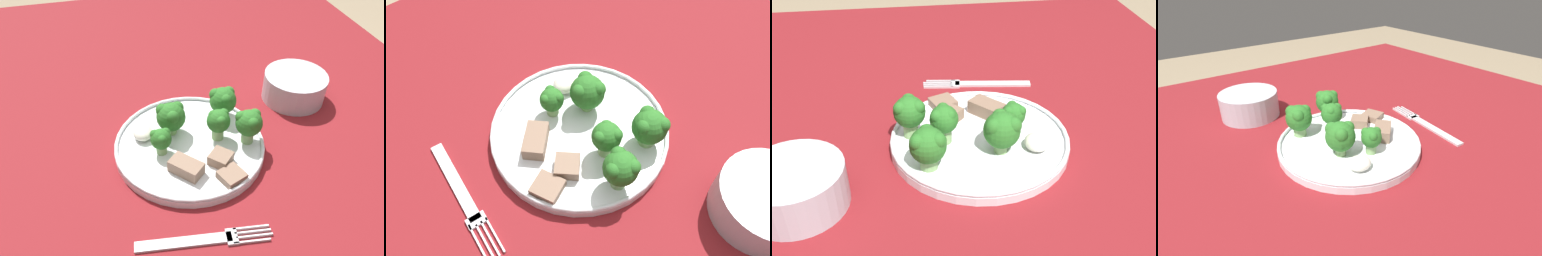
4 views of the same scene
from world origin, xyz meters
The scene contains 13 objects.
table centered at (0.00, 0.00, 0.68)m, with size 1.26×0.98×0.78m.
dinner_plate centered at (0.04, -0.04, 0.79)m, with size 0.24×0.24×0.02m.
fork centered at (0.21, -0.07, 0.78)m, with size 0.04×0.18×0.00m.
cream_bowl centered at (-0.05, 0.18, 0.80)m, with size 0.12×0.12×0.05m.
broccoli_floret_near_rim_left centered at (0.01, -0.06, 0.82)m, with size 0.05×0.05×0.06m.
broccoli_floret_center_left centered at (0.06, 0.05, 0.83)m, with size 0.04×0.04×0.06m.
broccoli_floret_back_left centered at (0.04, 0.01, 0.82)m, with size 0.04×0.04×0.05m.
broccoli_floret_front_left centered at (0.05, -0.09, 0.82)m, with size 0.03×0.03×0.04m.
broccoli_floret_center_back centered at (-0.01, 0.03, 0.82)m, with size 0.05×0.05×0.06m.
meat_slice_front_slice centered at (0.10, -0.06, 0.80)m, with size 0.06×0.05×0.02m.
meat_slice_middle_slice centered at (0.09, -0.01, 0.80)m, with size 0.04×0.04×0.02m.
meat_slice_rear_slice centered at (0.13, 0.00, 0.80)m, with size 0.04×0.04×0.01m.
sauce_dollop centered at (0.01, -0.11, 0.80)m, with size 0.04×0.03×0.02m.
Camera 3 is at (-0.45, 0.05, 1.14)m, focal length 42.00 mm.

